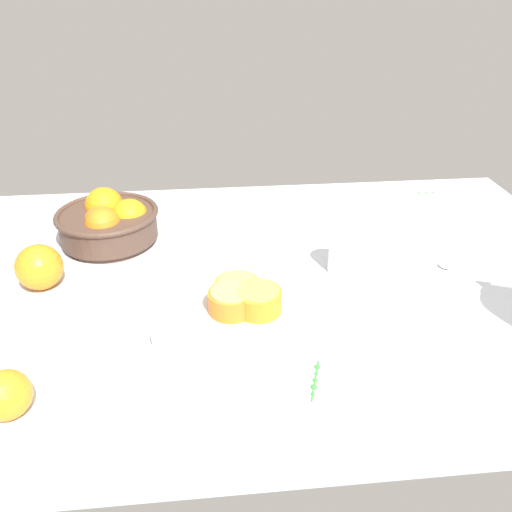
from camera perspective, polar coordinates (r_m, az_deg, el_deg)
ground_plane at (r=102.24cm, az=0.48°, el=-2.83°), size 141.67×91.35×3.00cm
fruit_bowl at (r=115.89cm, az=-16.07°, el=3.67°), size 22.04×22.04×10.83cm
juice_glass at (r=102.22cm, az=9.85°, el=-0.02°), size 6.17×6.17×8.18cm
cutting_board at (r=91.45cm, az=-2.22°, el=-5.33°), size 28.38×20.37×2.22cm
orange_half_0 at (r=86.79cm, az=-2.78°, el=-5.02°), size 7.91×7.91×4.02cm
orange_half_1 at (r=86.73cm, az=0.25°, el=-4.95°), size 8.07×8.07×4.17cm
orange_half_2 at (r=90.12cm, az=-2.14°, el=-3.68°), size 7.76×7.76×3.63cm
loose_orange_0 at (r=104.11cm, az=-23.02°, el=-1.07°), size 8.70×8.70×8.70cm
loose_orange_1 at (r=78.72cm, az=-26.19°, el=-13.75°), size 6.98×6.98×6.98cm
spoon at (r=109.94cm, az=22.63°, el=-1.68°), size 14.70×11.99×1.00cm
herb_sprig_0 at (r=78.54cm, az=6.64°, el=-13.41°), size 2.98×8.38×0.98cm
herb_sprig_1 at (r=145.23cm, az=18.39°, el=6.76°), size 7.73×0.80×0.76cm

